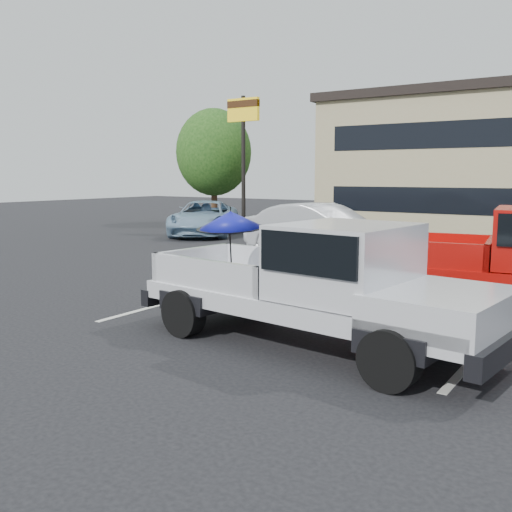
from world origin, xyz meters
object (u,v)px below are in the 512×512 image
object	(u,v)px
silver_sedan	(322,231)
tree_left	(214,153)
silver_pickup	(330,279)
blue_suv	(204,218)
motel_sign	(243,127)

from	to	relation	value
silver_sedan	tree_left	bearing A→B (deg)	60.72
silver_pickup	tree_left	bearing A→B (deg)	138.67
blue_suv	tree_left	bearing A→B (deg)	95.05
tree_left	silver_sedan	distance (m)	13.69
tree_left	blue_suv	xyz separation A→B (m)	(3.32, -4.98, -3.00)
motel_sign	silver_pickup	size ratio (longest dim) A/B	1.02
silver_pickup	blue_suv	xyz separation A→B (m)	(-11.78, 11.68, -0.32)
blue_suv	silver_sedan	bearing A→B (deg)	-52.35
motel_sign	silver_sedan	xyz separation A→B (m)	(6.59, -5.17, -3.81)
tree_left	blue_suv	size ratio (longest dim) A/B	1.14
silver_pickup	blue_suv	size ratio (longest dim) A/B	1.12
silver_pickup	silver_sedan	world-z (taller)	silver_pickup
motel_sign	silver_pickup	bearing A→B (deg)	-50.89
tree_left	silver_pickup	distance (m)	22.65
silver_pickup	silver_sedan	distance (m)	9.62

